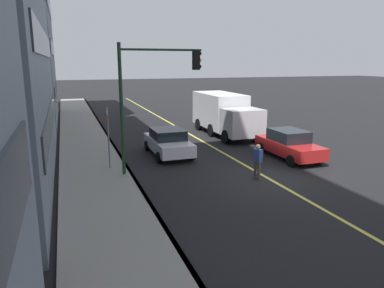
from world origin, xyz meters
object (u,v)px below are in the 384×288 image
at_px(truck_white, 224,113).
at_px(pedestrian_with_backpack, 258,159).
at_px(traffic_light_mast, 152,87).
at_px(car_red, 289,144).
at_px(street_sign_post, 108,134).
at_px(car_white, 168,142).

distance_m(truck_white, pedestrian_with_backpack, 10.57).
distance_m(truck_white, traffic_light_mast, 10.92).
xyz_separation_m(car_red, truck_white, (7.41, 0.61, 0.80)).
distance_m(truck_white, street_sign_post, 11.21).
xyz_separation_m(car_red, car_white, (2.86, 6.15, -0.02)).
bearing_deg(pedestrian_with_backpack, truck_white, -15.83).
xyz_separation_m(pedestrian_with_backpack, street_sign_post, (3.59, 6.21, 0.89)).
bearing_deg(car_white, street_sign_post, 119.43).
relative_size(car_red, traffic_light_mast, 0.75).
bearing_deg(pedestrian_with_backpack, car_red, -51.91).
xyz_separation_m(truck_white, traffic_light_mast, (-7.83, 7.17, 2.56)).
relative_size(car_red, car_white, 1.01).
relative_size(traffic_light_mast, street_sign_post, 1.94).
xyz_separation_m(car_white, pedestrian_with_backpack, (-5.59, -2.66, 0.18)).
height_order(car_white, street_sign_post, street_sign_post).
bearing_deg(car_white, car_red, -114.92).
height_order(traffic_light_mast, street_sign_post, traffic_light_mast).
xyz_separation_m(pedestrian_with_backpack, traffic_light_mast, (2.31, 4.29, 3.20)).
distance_m(car_white, truck_white, 7.22).
height_order(truck_white, traffic_light_mast, traffic_light_mast).
distance_m(car_red, pedestrian_with_backpack, 4.43).
bearing_deg(traffic_light_mast, street_sign_post, 56.45).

